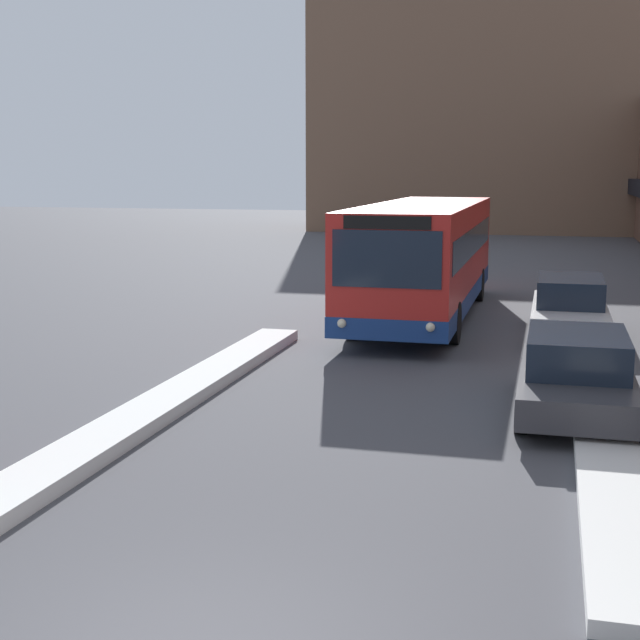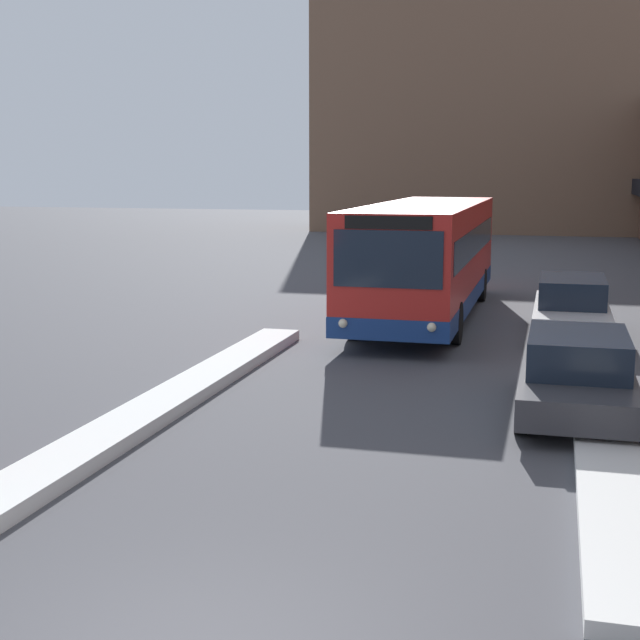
# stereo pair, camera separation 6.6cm
# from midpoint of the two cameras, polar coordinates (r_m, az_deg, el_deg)

# --- Properties ---
(building_backdrop_far) EXTENTS (26.00, 8.00, 14.63)m
(building_backdrop_far) POSITION_cam_midpoint_polar(r_m,az_deg,el_deg) (60.83, 12.27, 12.49)
(building_backdrop_far) COLOR brown
(building_backdrop_far) RESTS_ON ground_plane
(snow_bank_left) EXTENTS (0.90, 15.82, 0.23)m
(snow_bank_left) POSITION_cam_midpoint_polar(r_m,az_deg,el_deg) (14.50, -12.01, -6.40)
(snow_bank_left) COLOR silver
(snow_bank_left) RESTS_ON ground_plane
(snow_bank_right) EXTENTS (0.90, 11.14, 0.19)m
(snow_bank_right) POSITION_cam_midpoint_polar(r_m,az_deg,el_deg) (13.76, 17.70, -7.62)
(snow_bank_right) COLOR silver
(snow_bank_right) RESTS_ON ground_plane
(city_bus) EXTENTS (2.70, 11.79, 3.14)m
(city_bus) POSITION_cam_midpoint_polar(r_m,az_deg,el_deg) (24.62, 6.63, 4.07)
(city_bus) COLOR red
(city_bus) RESTS_ON ground_plane
(parked_car_front) EXTENTS (1.87, 4.37, 1.37)m
(parked_car_front) POSITION_cam_midpoint_polar(r_m,az_deg,el_deg) (15.48, 15.97, -3.32)
(parked_car_front) COLOR #38383D
(parked_car_front) RESTS_ON ground_plane
(parked_car_middle) EXTENTS (1.80, 4.89, 1.45)m
(parked_car_middle) POSITION_cam_midpoint_polar(r_m,az_deg,el_deg) (22.70, 15.59, 0.82)
(parked_car_middle) COLOR silver
(parked_car_middle) RESTS_ON ground_plane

